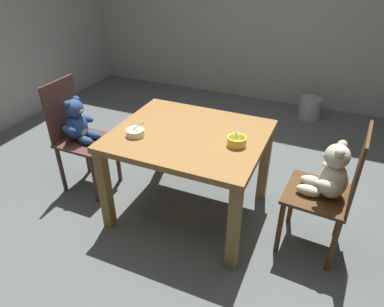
# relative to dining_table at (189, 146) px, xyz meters

# --- Properties ---
(ground_plane) EXTENTS (5.20, 5.20, 0.04)m
(ground_plane) POSITION_rel_dining_table_xyz_m (0.00, 0.00, -0.62)
(ground_plane) COLOR #545A59
(dining_table) EXTENTS (1.07, 0.91, 0.71)m
(dining_table) POSITION_rel_dining_table_xyz_m (0.00, 0.00, 0.00)
(dining_table) COLOR brown
(dining_table) RESTS_ON ground_plane
(teddy_chair_near_right) EXTENTS (0.43, 0.44, 0.95)m
(teddy_chair_near_right) POSITION_rel_dining_table_xyz_m (0.98, -0.00, -0.03)
(teddy_chair_near_right) COLOR #4B2F17
(teddy_chair_near_right) RESTS_ON ground_plane
(teddy_chair_near_left) EXTENTS (0.41, 0.39, 0.95)m
(teddy_chair_near_left) POSITION_rel_dining_table_xyz_m (-0.98, -0.04, -0.04)
(teddy_chair_near_left) COLOR #4D2E26
(teddy_chair_near_left) RESTS_ON ground_plane
(porridge_bowl_cream_near_left) EXTENTS (0.13, 0.13, 0.11)m
(porridge_bowl_cream_near_left) POSITION_rel_dining_table_xyz_m (-0.33, -0.18, 0.13)
(porridge_bowl_cream_near_left) COLOR beige
(porridge_bowl_cream_near_left) RESTS_ON dining_table
(porridge_bowl_yellow_near_right) EXTENTS (0.13, 0.13, 0.13)m
(porridge_bowl_yellow_near_right) POSITION_rel_dining_table_xyz_m (0.36, -0.03, 0.14)
(porridge_bowl_yellow_near_right) COLOR yellow
(porridge_bowl_yellow_near_right) RESTS_ON dining_table
(metal_pail) EXTENTS (0.27, 0.27, 0.26)m
(metal_pail) POSITION_rel_dining_table_xyz_m (0.65, 2.15, -0.47)
(metal_pail) COLOR #93969B
(metal_pail) RESTS_ON ground_plane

